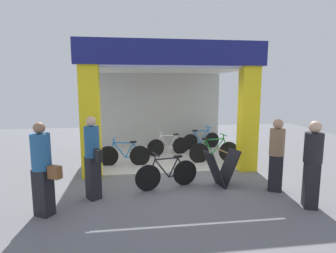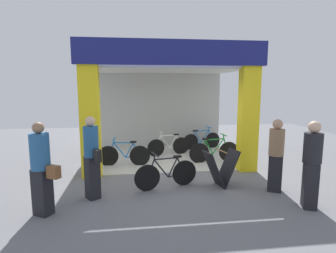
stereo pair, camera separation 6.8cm
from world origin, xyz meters
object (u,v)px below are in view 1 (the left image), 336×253
Objects in this scene: sandwich_board_sign at (221,168)px; bicycle_inside_0 at (124,155)px; bicycle_inside_3 at (214,151)px; pedestrian_0 at (93,157)px; pedestrian_3 at (312,163)px; bicycle_inside_1 at (169,146)px; pedestrian_1 at (276,155)px; bicycle_inside_2 at (201,140)px; pedestrian_2 at (42,168)px; bicycle_parked_0 at (167,174)px.

bicycle_inside_0 is at bearing 139.12° from sandwich_board_sign.
pedestrian_0 is (-3.31, -2.35, 0.54)m from bicycle_inside_3.
pedestrian_0 reaches higher than pedestrian_3.
pedestrian_1 is (1.93, -3.48, 0.51)m from bicycle_inside_1.
bicycle_inside_3 is at bearing -92.28° from bicycle_inside_2.
pedestrian_1 is at bearing -21.71° from sandwich_board_sign.
pedestrian_1 is 4.80m from pedestrian_2.
bicycle_inside_0 is 3.35m from bicycle_inside_2.
sandwich_board_sign is at bearing -40.88° from bicycle_inside_0.
bicycle_inside_1 is 1.63m from bicycle_inside_3.
bicycle_parked_0 is 3.01m from pedestrian_3.
pedestrian_2 is 5.02m from pedestrian_3.
sandwich_board_sign is 3.82m from pedestrian_2.
bicycle_inside_2 is 4.17m from bicycle_parked_0.
sandwich_board_sign is at bearing -2.59° from bicycle_parked_0.
bicycle_parked_0 is (-1.78, -3.77, 0.01)m from bicycle_inside_2.
bicycle_parked_0 is 0.85× the size of pedestrian_0.
pedestrian_2 is at bearing -164.93° from sandwich_board_sign.
bicycle_inside_1 is 0.85× the size of pedestrian_2.
bicycle_inside_0 is 2.72m from bicycle_inside_3.
pedestrian_3 is at bearing -80.88° from bicycle_inside_2.
bicycle_inside_3 is 0.93× the size of pedestrian_3.
sandwich_board_sign reaches higher than bicycle_inside_1.
bicycle_inside_3 is (1.26, -1.03, 0.02)m from bicycle_inside_1.
bicycle_parked_0 is at bearing 168.16° from pedestrian_1.
bicycle_inside_0 is 2.46m from pedestrian_0.
pedestrian_0 is 1.02× the size of pedestrian_3.
pedestrian_3 is (4.21, -1.00, -0.01)m from pedestrian_0.
bicycle_inside_3 is 0.97× the size of pedestrian_1.
pedestrian_1 is at bearing -11.84° from bicycle_parked_0.
sandwich_board_sign is at bearing 158.29° from pedestrian_1.
pedestrian_3 reaches higher than bicycle_inside_2.
bicycle_inside_2 is at bearing 50.90° from pedestrian_0.
pedestrian_0 is at bearing -173.21° from sandwich_board_sign.
pedestrian_2 reaches higher than bicycle_parked_0.
bicycle_inside_0 is 0.88× the size of pedestrian_0.
bicycle_inside_2 is 5.39m from pedestrian_0.
bicycle_inside_1 is 4.96m from pedestrian_2.
bicycle_parked_0 is at bearing -62.13° from bicycle_inside_0.
pedestrian_3 is (0.23, -0.90, 0.05)m from pedestrian_1.
bicycle_inside_3 is at bearing -39.25° from bicycle_inside_1.
bicycle_inside_0 is 2.17m from bicycle_parked_0.
pedestrian_0 is at bearing 178.58° from pedestrian_1.
bicycle_inside_1 is 0.84× the size of pedestrian_0.
pedestrian_1 reaches higher than sandwich_board_sign.
sandwich_board_sign is 0.51× the size of pedestrian_3.
pedestrian_2 reaches higher than pedestrian_3.
pedestrian_3 reaches higher than bicycle_parked_0.
bicycle_inside_3 is 1.81× the size of sandwich_board_sign.
pedestrian_3 is (5.01, -0.35, -0.01)m from pedestrian_2.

